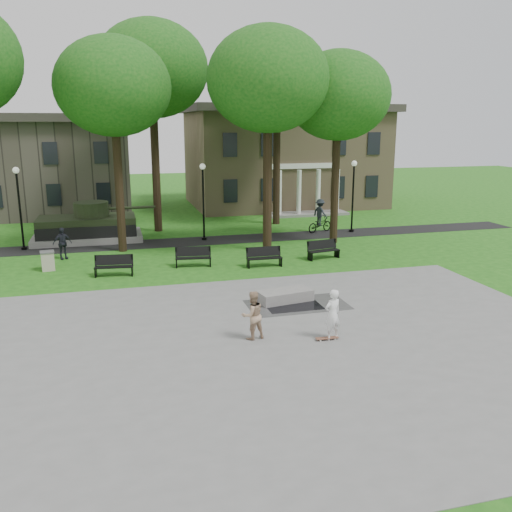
{
  "coord_description": "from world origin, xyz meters",
  "views": [
    {
      "loc": [
        -4.94,
        -20.53,
        7.08
      ],
      "look_at": [
        1.06,
        1.85,
        1.4
      ],
      "focal_mm": 38.0,
      "sensor_mm": 36.0,
      "label": 1
    }
  ],
  "objects_px": {
    "friend_watching": "(253,315)",
    "cyclist": "(320,219)",
    "park_bench_0": "(114,265)",
    "skateboarder": "(333,314)",
    "concrete_block": "(285,296)",
    "trash_bin": "(48,261)"
  },
  "relations": [
    {
      "from": "concrete_block",
      "to": "cyclist",
      "type": "relative_size",
      "value": 0.99
    },
    {
      "from": "trash_bin",
      "to": "cyclist",
      "type": "bearing_deg",
      "value": 18.66
    },
    {
      "from": "skateboarder",
      "to": "cyclist",
      "type": "xyz_separation_m",
      "value": [
        6.46,
        17.49,
        0.02
      ]
    },
    {
      "from": "friend_watching",
      "to": "cyclist",
      "type": "relative_size",
      "value": 0.75
    },
    {
      "from": "park_bench_0",
      "to": "trash_bin",
      "type": "bearing_deg",
      "value": 156.13
    },
    {
      "from": "concrete_block",
      "to": "friend_watching",
      "type": "bearing_deg",
      "value": -122.98
    },
    {
      "from": "skateboarder",
      "to": "friend_watching",
      "type": "distance_m",
      "value": 2.67
    },
    {
      "from": "skateboarder",
      "to": "park_bench_0",
      "type": "relative_size",
      "value": 0.94
    },
    {
      "from": "friend_watching",
      "to": "trash_bin",
      "type": "bearing_deg",
      "value": -68.44
    },
    {
      "from": "concrete_block",
      "to": "trash_bin",
      "type": "xyz_separation_m",
      "value": [
        -9.84,
        7.66,
        0.24
      ]
    },
    {
      "from": "friend_watching",
      "to": "park_bench_0",
      "type": "height_order",
      "value": "friend_watching"
    },
    {
      "from": "trash_bin",
      "to": "skateboarder",
      "type": "bearing_deg",
      "value": -49.56
    },
    {
      "from": "skateboarder",
      "to": "trash_bin",
      "type": "xyz_separation_m",
      "value": [
        -10.13,
        11.88,
        -0.4
      ]
    },
    {
      "from": "cyclist",
      "to": "skateboarder",
      "type": "bearing_deg",
      "value": 136.6
    },
    {
      "from": "concrete_block",
      "to": "skateboarder",
      "type": "distance_m",
      "value": 4.29
    },
    {
      "from": "cyclist",
      "to": "trash_bin",
      "type": "distance_m",
      "value": 17.52
    },
    {
      "from": "friend_watching",
      "to": "cyclist",
      "type": "distance_m",
      "value": 19.06
    },
    {
      "from": "skateboarder",
      "to": "trash_bin",
      "type": "bearing_deg",
      "value": -67.13
    },
    {
      "from": "park_bench_0",
      "to": "trash_bin",
      "type": "distance_m",
      "value": 3.65
    },
    {
      "from": "concrete_block",
      "to": "skateboarder",
      "type": "height_order",
      "value": "skateboarder"
    },
    {
      "from": "skateboarder",
      "to": "friend_watching",
      "type": "xyz_separation_m",
      "value": [
        -2.57,
        0.71,
        -0.04
      ]
    },
    {
      "from": "skateboarder",
      "to": "friend_watching",
      "type": "relative_size",
      "value": 1.04
    }
  ]
}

